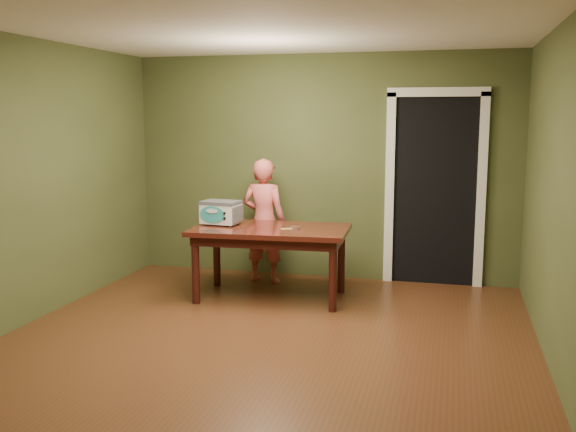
{
  "coord_description": "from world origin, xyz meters",
  "views": [
    {
      "loc": [
        1.49,
        -4.83,
        1.89
      ],
      "look_at": [
        -0.01,
        1.0,
        0.95
      ],
      "focal_mm": 40.0,
      "sensor_mm": 36.0,
      "label": 1
    }
  ],
  "objects": [
    {
      "name": "floor",
      "position": [
        0.0,
        0.0,
        0.0
      ],
      "size": [
        5.0,
        5.0,
        0.0
      ],
      "primitive_type": "plane",
      "color": "#4E2E16",
      "rests_on": "ground"
    },
    {
      "name": "room_shell",
      "position": [
        0.0,
        0.0,
        1.71
      ],
      "size": [
        4.52,
        5.02,
        2.61
      ],
      "color": "#47512B",
      "rests_on": "ground"
    },
    {
      "name": "toy_oven",
      "position": [
        -0.88,
        1.5,
        0.89
      ],
      "size": [
        0.44,
        0.32,
        0.25
      ],
      "rotation": [
        0.0,
        0.0,
        -0.11
      ],
      "color": "#4C4F54",
      "rests_on": "dining_table"
    },
    {
      "name": "child",
      "position": [
        -0.58,
        2.08,
        0.71
      ],
      "size": [
        0.56,
        0.4,
        1.42
      ],
      "primitive_type": "imported",
      "rotation": [
        0.0,
        0.0,
        3.01
      ],
      "color": "#D05956",
      "rests_on": "floor"
    },
    {
      "name": "baking_pan",
      "position": [
        -0.05,
        1.45,
        0.76
      ],
      "size": [
        0.1,
        0.1,
        0.02
      ],
      "color": "silver",
      "rests_on": "dining_table"
    },
    {
      "name": "doorway",
      "position": [
        1.3,
        2.78,
        1.06
      ],
      "size": [
        1.1,
        0.66,
        2.25
      ],
      "color": "black",
      "rests_on": "ground"
    },
    {
      "name": "spatula",
      "position": [
        -0.1,
        1.41,
        0.75
      ],
      "size": [
        0.18,
        0.09,
        0.01
      ],
      "primitive_type": "cube",
      "rotation": [
        0.0,
        0.0,
        0.35
      ],
      "color": "#D7D15D",
      "rests_on": "dining_table"
    },
    {
      "name": "dining_table",
      "position": [
        -0.32,
        1.45,
        0.65
      ],
      "size": [
        1.65,
        0.98,
        0.75
      ],
      "rotation": [
        0.0,
        0.0,
        0.05
      ],
      "color": "#33130B",
      "rests_on": "floor"
    }
  ]
}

